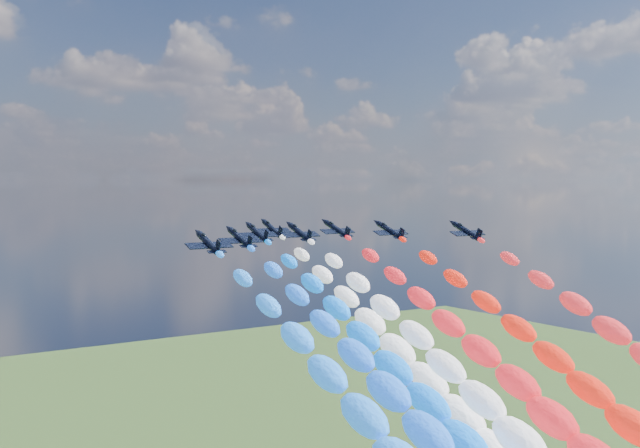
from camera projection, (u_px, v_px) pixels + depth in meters
jet_0 at (208, 243)px, 142.32m from camera, size 8.51×11.48×6.25m
jet_1 at (240, 238)px, 154.25m from camera, size 8.52×11.49×6.25m
jet_2 at (257, 233)px, 169.77m from camera, size 8.72×11.63×6.25m
trail_2 at (444, 435)px, 123.48m from camera, size 7.35×113.65×59.73m
jet_3 at (300, 232)px, 170.72m from camera, size 8.51×11.48×6.25m
trail_3 at (501, 433)px, 124.44m from camera, size 7.35×113.65×59.73m
jet_4 at (272, 229)px, 184.08m from camera, size 8.87×11.74×6.25m
trail_4 at (444, 409)px, 137.80m from camera, size 7.35×113.65×59.73m
jet_5 at (336, 229)px, 182.09m from camera, size 9.12×11.92×6.25m
trail_5 at (533, 412)px, 135.81m from camera, size 7.35×113.65×59.73m
jet_6 at (390, 230)px, 177.30m from camera, size 8.85×11.72×6.25m
trail_6 at (612, 421)px, 131.02m from camera, size 7.35×113.65×59.73m
jet_7 at (466, 231)px, 175.08m from camera, size 8.52×11.48×6.25m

